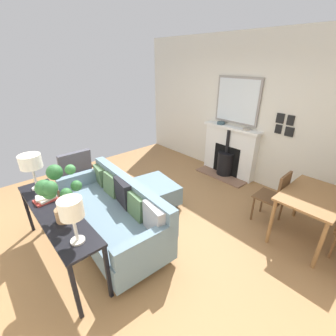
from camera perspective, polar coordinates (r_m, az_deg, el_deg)
name	(u,v)px	position (r m, az deg, el deg)	size (l,w,h in m)	color
ground_plane	(151,216)	(3.99, -4.14, -11.80)	(4.92, 5.60, 0.01)	olive
wall_left	(243,110)	(5.15, 18.05, 13.38)	(0.12, 5.60, 2.88)	beige
fireplace	(228,154)	(5.32, 14.58, 3.30)	(0.52, 1.30, 1.10)	brown
mirror_over_mantel	(237,101)	(5.10, 16.67, 15.56)	(0.04, 0.99, 0.92)	gray
mantel_bowl_near	(221,123)	(5.28, 12.87, 10.76)	(0.17, 0.17, 0.05)	#334C56
mantel_bowl_far	(247,129)	(4.96, 18.74, 9.06)	(0.15, 0.15, 0.04)	#9E9384
sofa	(113,213)	(3.52, -13.29, -10.75)	(0.98, 2.11, 0.83)	#B2B2B7
ottoman	(157,191)	(4.18, -2.75, -5.58)	(0.67, 0.88, 0.42)	#B2B2B7
armchair_accent	(74,168)	(4.91, -22.19, 0.06)	(0.69, 0.62, 0.84)	#4C3321
console_table	(56,216)	(3.15, -25.84, -10.57)	(0.40, 1.84, 0.76)	black
table_lamp_near_end	(31,163)	(3.55, -30.70, 1.15)	(0.28, 0.28, 0.50)	beige
table_lamp_far_end	(71,210)	(2.34, -22.66, -9.58)	(0.22, 0.22, 0.49)	beige
potted_plant	(56,189)	(2.72, -25.80, -4.74)	(0.45, 0.47, 0.61)	#99704C
book_stack	(46,198)	(3.34, -27.80, -6.64)	(0.28, 0.21, 0.07)	#B23833
dining_table	(313,202)	(3.75, 32.00, -7.00)	(1.02, 0.71, 0.74)	olive
dining_chair_near_fireplace	(276,194)	(3.92, 25.00, -5.91)	(0.41, 0.41, 0.89)	brown
photo_gallery_row	(285,125)	(4.73, 26.76, 9.44)	(0.02, 0.35, 0.38)	black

